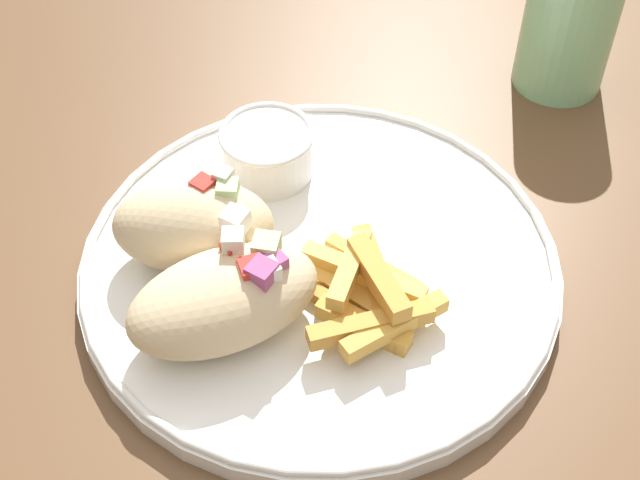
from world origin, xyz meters
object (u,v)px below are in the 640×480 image
at_px(plate, 320,264).
at_px(water_glass, 567,30).
at_px(sauce_ramekin, 267,149).
at_px(pita_sandwich_far, 194,225).
at_px(fries_pile, 367,293).
at_px(pita_sandwich_near, 225,298).

height_order(plate, water_glass, water_glass).
height_order(sauce_ramekin, water_glass, water_glass).
distance_m(plate, pita_sandwich_far, 0.09).
relative_size(pita_sandwich_far, fries_pile, 1.07).
xyz_separation_m(plate, sauce_ramekin, (-0.01, 0.09, 0.03)).
distance_m(plate, pita_sandwich_near, 0.08).
xyz_separation_m(plate, pita_sandwich_near, (-0.07, -0.04, 0.03)).
distance_m(plate, water_glass, 0.29).
bearing_deg(plate, sauce_ramekin, 97.84).
xyz_separation_m(pita_sandwich_far, fries_pile, (0.09, -0.07, -0.02)).
relative_size(fries_pile, sauce_ramekin, 1.61).
distance_m(pita_sandwich_near, sauce_ramekin, 0.14).
distance_m(fries_pile, water_glass, 0.30).
bearing_deg(pita_sandwich_far, fries_pile, -21.58).
bearing_deg(sauce_ramekin, pita_sandwich_far, -134.02).
bearing_deg(pita_sandwich_near, pita_sandwich_far, 87.09).
relative_size(pita_sandwich_near, sauce_ramekin, 1.91).
bearing_deg(pita_sandwich_near, water_glass, 20.92).
height_order(pita_sandwich_near, pita_sandwich_far, same).
height_order(pita_sandwich_near, fries_pile, pita_sandwich_near).
xyz_separation_m(pita_sandwich_near, water_glass, (0.31, 0.18, 0.01)).
height_order(plate, fries_pile, fries_pile).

